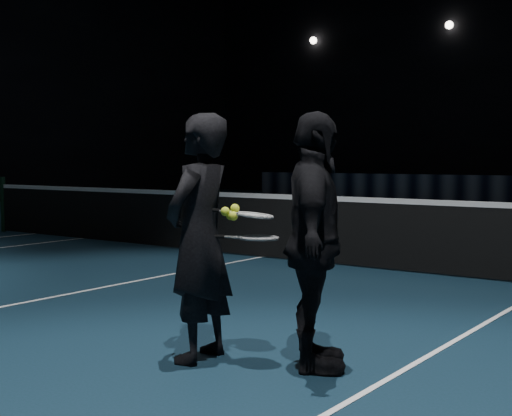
% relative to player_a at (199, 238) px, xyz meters
% --- Properties ---
extents(floor, '(36.00, 36.00, 0.00)m').
position_rel_player_a_xyz_m(floor, '(-2.78, 4.67, -0.90)').
color(floor, black).
rests_on(floor, ground).
extents(court_lines, '(10.98, 23.78, 0.01)m').
position_rel_player_a_xyz_m(court_lines, '(-2.78, 4.67, -0.89)').
color(court_lines, white).
rests_on(court_lines, floor).
extents(net_post_left, '(0.10, 0.10, 1.10)m').
position_rel_player_a_xyz_m(net_post_left, '(-9.18, 4.67, -0.35)').
color(net_post_left, black).
rests_on(net_post_left, floor).
extents(net_mesh, '(12.80, 0.02, 0.86)m').
position_rel_player_a_xyz_m(net_mesh, '(-2.78, 4.67, -0.45)').
color(net_mesh, black).
rests_on(net_mesh, floor).
extents(net_tape, '(12.80, 0.03, 0.07)m').
position_rel_player_a_xyz_m(net_tape, '(-2.78, 4.67, 0.02)').
color(net_tape, white).
rests_on(net_tape, net_mesh).
extents(player_a, '(0.52, 0.71, 1.80)m').
position_rel_player_a_xyz_m(player_a, '(0.00, 0.00, 0.00)').
color(player_a, black).
rests_on(player_a, floor).
extents(player_b, '(0.92, 1.13, 1.80)m').
position_rel_player_a_xyz_m(player_b, '(0.80, 0.28, 0.00)').
color(player_b, black).
rests_on(player_b, floor).
extents(racket_lower, '(0.71, 0.43, 0.03)m').
position_rel_player_a_xyz_m(racket_lower, '(0.42, 0.15, 0.01)').
color(racket_lower, black).
rests_on(racket_lower, player_a).
extents(racket_upper, '(0.71, 0.47, 0.10)m').
position_rel_player_a_xyz_m(racket_upper, '(0.36, 0.17, 0.17)').
color(racket_upper, black).
rests_on(racket_upper, player_b).
extents(tennis_balls, '(0.12, 0.10, 0.12)m').
position_rel_player_a_xyz_m(tennis_balls, '(0.24, 0.09, 0.18)').
color(tennis_balls, gold).
rests_on(tennis_balls, racket_upper).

